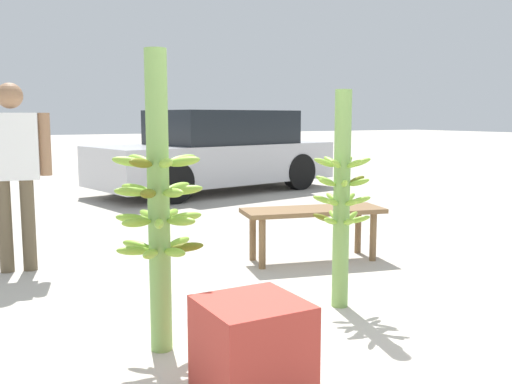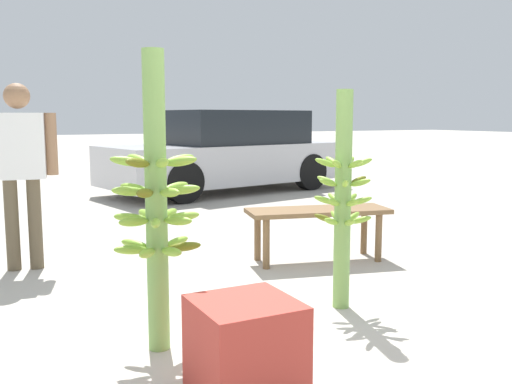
% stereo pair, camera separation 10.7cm
% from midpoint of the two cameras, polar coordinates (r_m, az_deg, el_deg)
% --- Properties ---
extents(ground_plane, '(80.00, 80.00, 0.00)m').
position_cam_midpoint_polar(ground_plane, '(3.31, 3.09, -15.46)').
color(ground_plane, '#B2AA9E').
extents(banana_stalk_left, '(0.49, 0.49, 1.65)m').
position_cam_midpoint_polar(banana_stalk_left, '(3.14, -10.67, -1.20)').
color(banana_stalk_left, '#7AA851').
rests_on(banana_stalk_left, ground_plane).
extents(banana_stalk_center, '(0.39, 0.40, 1.47)m').
position_cam_midpoint_polar(banana_stalk_center, '(3.86, 7.78, -0.61)').
color(banana_stalk_center, '#7AA851').
rests_on(banana_stalk_center, ground_plane).
extents(vendor_person, '(0.61, 0.25, 1.57)m').
position_cam_midpoint_polar(vendor_person, '(5.13, -23.66, 2.90)').
color(vendor_person, brown).
rests_on(vendor_person, ground_plane).
extents(market_bench, '(1.34, 0.72, 0.48)m').
position_cam_midpoint_polar(market_bench, '(5.14, 5.14, -2.45)').
color(market_bench, brown).
rests_on(market_bench, ground_plane).
extents(parked_car, '(4.46, 2.45, 1.40)m').
position_cam_midpoint_polar(parked_car, '(9.94, -4.24, 3.94)').
color(parked_car, '#B7B7BC').
rests_on(parked_car, ground_plane).
extents(produce_crate, '(0.45, 0.45, 0.45)m').
position_cam_midpoint_polar(produce_crate, '(2.74, -1.56, -15.37)').
color(produce_crate, '#B2382D').
rests_on(produce_crate, ground_plane).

